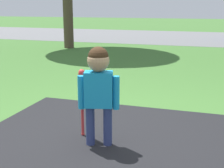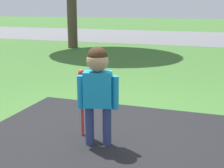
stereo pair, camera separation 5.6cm
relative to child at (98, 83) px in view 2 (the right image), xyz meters
name	(u,v)px [view 2 (the right image)]	position (x,y,z in m)	size (l,w,h in m)	color
ground_plane	(105,134)	(-0.02, 0.25, -0.61)	(60.00, 60.00, 0.00)	#3D6B2D
street_strip	(193,37)	(-0.02, 10.86, -0.61)	(40.00, 6.00, 0.01)	slate
child	(98,83)	(0.00, 0.00, 0.00)	(0.37, 0.20, 0.94)	navy
baseball_bat	(82,93)	(-0.23, 0.16, -0.16)	(0.06, 0.06, 0.69)	red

